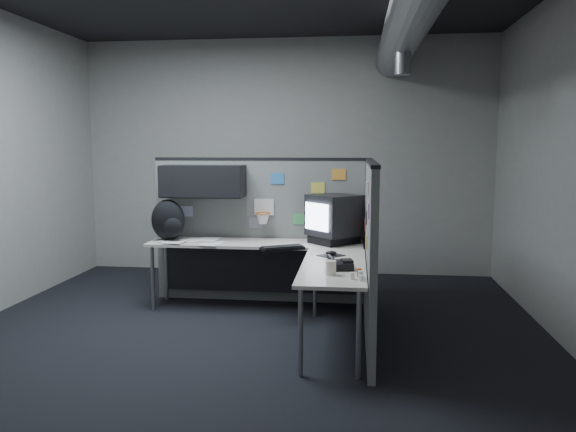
# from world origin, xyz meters

# --- Properties ---
(room) EXTENTS (5.62, 5.62, 3.22)m
(room) POSITION_xyz_m (0.56, 0.00, 2.10)
(room) COLOR black
(room) RESTS_ON ground
(partition_back) EXTENTS (2.44, 0.42, 1.63)m
(partition_back) POSITION_xyz_m (-0.25, 1.23, 1.00)
(partition_back) COLOR slate
(partition_back) RESTS_ON ground
(partition_right) EXTENTS (0.07, 2.23, 1.63)m
(partition_right) POSITION_xyz_m (1.10, 0.22, 0.82)
(partition_right) COLOR slate
(partition_right) RESTS_ON ground
(desk) EXTENTS (2.31, 2.11, 0.73)m
(desk) POSITION_xyz_m (0.15, 0.70, 0.61)
(desk) COLOR beige
(desk) RESTS_ON ground
(monitor) EXTENTS (0.64, 0.64, 0.52)m
(monitor) POSITION_xyz_m (0.74, 1.02, 1.00)
(monitor) COLOR black
(monitor) RESTS_ON desk
(keyboard) EXTENTS (0.46, 0.35, 0.04)m
(keyboard) POSITION_xyz_m (0.24, 0.58, 0.75)
(keyboard) COLOR black
(keyboard) RESTS_ON desk
(mouse) EXTENTS (0.28, 0.28, 0.05)m
(mouse) POSITION_xyz_m (0.74, 0.32, 0.75)
(mouse) COLOR black
(mouse) RESTS_ON desk
(phone) EXTENTS (0.24, 0.26, 0.10)m
(phone) POSITION_xyz_m (0.83, -0.23, 0.77)
(phone) COLOR black
(phone) RESTS_ON desk
(bottles) EXTENTS (0.11, 0.16, 0.07)m
(bottles) POSITION_xyz_m (0.99, -0.57, 0.76)
(bottles) COLOR silver
(bottles) RESTS_ON desk
(cup) EXTENTS (0.11, 0.11, 0.12)m
(cup) POSITION_xyz_m (0.77, -0.46, 0.79)
(cup) COLOR beige
(cup) RESTS_ON desk
(papers) EXTENTS (0.72, 0.52, 0.01)m
(papers) POSITION_xyz_m (-0.79, 0.93, 0.74)
(papers) COLOR white
(papers) RESTS_ON desk
(backpack) EXTENTS (0.43, 0.39, 0.45)m
(backpack) POSITION_xyz_m (-1.06, 0.96, 0.95)
(backpack) COLOR black
(backpack) RESTS_ON desk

